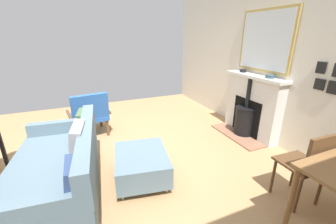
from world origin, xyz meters
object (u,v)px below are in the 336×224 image
object	(u,v)px
dining_chair_near_fireplace	(308,163)
mantel_bowl_near	(243,71)
mantel_bowl_far	(270,76)
armchair_accent	(90,113)
sofa	(60,169)
fireplace	(250,109)
ottoman	(142,164)

from	to	relation	value
dining_chair_near_fireplace	mantel_bowl_near	bearing A→B (deg)	-111.34
mantel_bowl_far	armchair_accent	xyz separation A→B (m)	(2.70, -1.34, -0.69)
sofa	mantel_bowl_near	bearing A→B (deg)	-166.71
fireplace	mantel_bowl_near	world-z (taller)	mantel_bowl_near
mantel_bowl_near	dining_chair_near_fireplace	distance (m)	2.13
ottoman	dining_chair_near_fireplace	xyz separation A→B (m)	(-1.47, 1.07, 0.29)
mantel_bowl_far	dining_chair_near_fireplace	size ratio (longest dim) A/B	0.16
fireplace	sofa	bearing A→B (deg)	7.72
fireplace	ottoman	distance (m)	2.26
fireplace	armchair_accent	bearing A→B (deg)	-21.35
fireplace	mantel_bowl_far	bearing A→B (deg)	94.41
fireplace	sofa	xyz separation A→B (m)	(3.09, 0.42, -0.13)
ottoman	fireplace	bearing A→B (deg)	-166.94
mantel_bowl_near	armchair_accent	world-z (taller)	mantel_bowl_near
armchair_accent	ottoman	bearing A→B (deg)	107.55
fireplace	sofa	distance (m)	3.13
mantel_bowl_near	armchair_accent	distance (m)	2.88
fireplace	mantel_bowl_far	size ratio (longest dim) A/B	8.75
fireplace	dining_chair_near_fireplace	world-z (taller)	fireplace
fireplace	mantel_bowl_far	world-z (taller)	mantel_bowl_far
dining_chair_near_fireplace	mantel_bowl_far	bearing A→B (deg)	-119.93
ottoman	mantel_bowl_near	bearing A→B (deg)	-159.56
mantel_bowl_near	sofa	size ratio (longest dim) A/B	0.07
mantel_bowl_far	dining_chair_near_fireplace	bearing A→B (deg)	60.07
sofa	ottoman	distance (m)	0.92
sofa	dining_chair_near_fireplace	xyz separation A→B (m)	(-2.38, 1.16, 0.17)
mantel_bowl_near	mantel_bowl_far	xyz separation A→B (m)	(0.00, 0.61, -0.00)
mantel_bowl_near	ottoman	size ratio (longest dim) A/B	0.13
mantel_bowl_near	sofa	xyz separation A→B (m)	(3.12, 0.74, -0.79)
fireplace	armchair_accent	world-z (taller)	fireplace
fireplace	ottoman	bearing A→B (deg)	13.06
sofa	dining_chair_near_fireplace	bearing A→B (deg)	153.96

